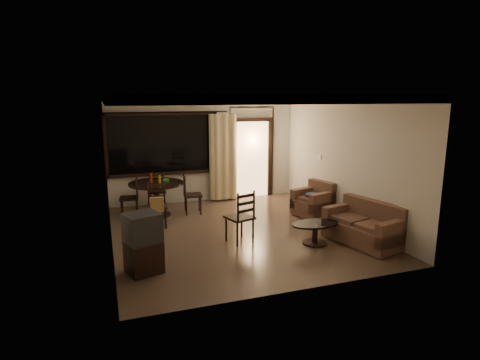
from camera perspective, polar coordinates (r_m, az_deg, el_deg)
name	(u,v)px	position (r m, az deg, el deg)	size (l,w,h in m)	color
ground	(238,231)	(8.44, -0.35, -7.32)	(5.50, 5.50, 0.00)	#7F6651
room_shell	(237,135)	(9.89, -0.40, 6.38)	(5.50, 6.70, 5.50)	beige
dining_table	(156,190)	(9.58, -11.82, -1.34)	(1.27, 1.27, 1.02)	black
dining_chair_west	(130,205)	(9.71, -15.37, -3.45)	(0.47, 0.47, 0.95)	black
dining_chair_east	(192,202)	(9.70, -6.79, -3.11)	(0.47, 0.47, 0.95)	black
dining_chair_south	(157,213)	(8.83, -11.67, -4.62)	(0.47, 0.52, 0.95)	black
dining_chair_north	(158,198)	(10.22, -11.64, -2.50)	(0.47, 0.47, 0.95)	black
tv_cabinet	(143,243)	(6.59, -13.60, -8.73)	(0.63, 0.60, 0.98)	black
sofa	(365,227)	(8.09, 17.38, -6.41)	(1.10, 1.60, 0.78)	#442D1F
armchair	(314,202)	(9.64, 10.54, -3.08)	(0.96, 0.96, 0.78)	#442D1F
coffee_table	(315,230)	(7.81, 10.65, -7.00)	(0.94, 0.56, 0.41)	black
side_chair	(240,227)	(7.76, 0.00, -6.66)	(0.57, 0.57, 1.04)	black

